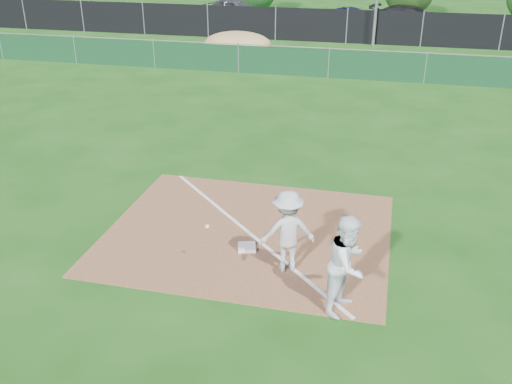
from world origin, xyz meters
TOP-DOWN VIEW (x-y plane):
  - ground at (0.00, 10.00)m, footprint 90.00×90.00m
  - infield_dirt at (0.00, 1.00)m, footprint 6.00×5.00m
  - foul_line at (0.00, 1.00)m, footprint 5.01×5.01m
  - green_fence at (0.00, 15.00)m, footprint 44.00×0.05m
  - dirt_mound at (-5.00, 18.50)m, footprint 3.38×2.60m
  - black_fence at (0.00, 23.00)m, footprint 46.00×0.04m
  - parking_lot at (0.00, 28.00)m, footprint 46.00×9.00m
  - first_base at (0.15, 0.32)m, footprint 0.44×0.44m
  - play_at_first at (1.08, -0.20)m, footprint 2.11×0.96m
  - runner at (2.29, -1.17)m, footprint 0.93×1.05m
  - car_left at (-7.87, 28.47)m, footprint 4.90×3.17m
  - car_mid at (0.21, 26.67)m, footprint 4.46×2.70m
  - car_right at (3.45, 28.19)m, footprint 5.30×3.15m

SIDE VIEW (x-z plane):
  - ground at x=0.00m, z-range 0.00..0.00m
  - parking_lot at x=0.00m, z-range 0.00..0.01m
  - infield_dirt at x=0.00m, z-range 0.00..0.02m
  - foul_line at x=0.00m, z-range 0.02..0.03m
  - first_base at x=0.15m, z-range 0.02..0.10m
  - dirt_mound at x=-5.00m, z-range 0.00..1.17m
  - green_fence at x=0.00m, z-range 0.00..1.20m
  - car_mid at x=0.21m, z-range 0.01..1.40m
  - car_right at x=3.45m, z-range 0.01..1.45m
  - car_left at x=-7.87m, z-range 0.01..1.56m
  - play_at_first at x=1.08m, z-range 0.02..1.66m
  - runner at x=2.29m, z-range 0.00..1.79m
  - black_fence at x=0.00m, z-range 0.00..1.80m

